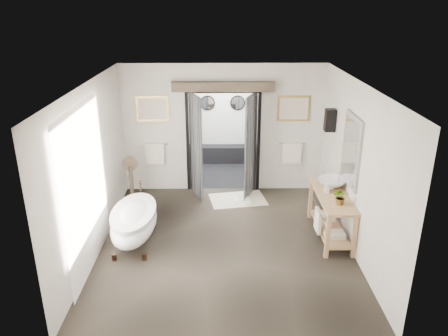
% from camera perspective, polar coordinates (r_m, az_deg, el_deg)
% --- Properties ---
extents(ground_plane, '(5.00, 5.00, 0.00)m').
position_cam_1_polar(ground_plane, '(8.06, 0.04, -9.88)').
color(ground_plane, '#453C31').
extents(room_shell, '(4.52, 5.02, 2.91)m').
position_cam_1_polar(room_shell, '(7.16, -0.23, 2.46)').
color(room_shell, silver).
rests_on(room_shell, ground_plane).
extents(shower_room, '(2.22, 2.01, 2.51)m').
position_cam_1_polar(shower_room, '(11.37, -0.16, 4.55)').
color(shower_room, black).
rests_on(shower_room, ground_plane).
extents(back_wall_dressing, '(3.82, 0.78, 2.52)m').
position_cam_1_polar(back_wall_dressing, '(9.58, -0.10, 5.46)').
color(back_wall_dressing, black).
rests_on(back_wall_dressing, ground_plane).
extents(clawfoot_tub, '(0.78, 1.75, 0.86)m').
position_cam_1_polar(clawfoot_tub, '(8.09, -11.64, -6.81)').
color(clawfoot_tub, '#341F13').
rests_on(clawfoot_tub, ground_plane).
extents(vanity, '(0.57, 1.60, 0.85)m').
position_cam_1_polar(vanity, '(8.30, 13.69, -5.59)').
color(vanity, tan).
rests_on(vanity, ground_plane).
extents(pedestal_mirror, '(0.32, 0.21, 1.10)m').
position_cam_1_polar(pedestal_mirror, '(9.54, -11.98, -2.05)').
color(pedestal_mirror, brown).
rests_on(pedestal_mirror, ground_plane).
extents(rug, '(1.32, 1.00, 0.01)m').
position_cam_1_polar(rug, '(9.72, 1.81, -4.13)').
color(rug, beige).
rests_on(rug, ground_plane).
extents(slippers, '(0.39, 0.28, 0.05)m').
position_cam_1_polar(slippers, '(9.62, 2.27, -4.19)').
color(slippers, white).
rests_on(slippers, rug).
extents(basin, '(0.69, 0.69, 0.18)m').
position_cam_1_polar(basin, '(8.41, 13.88, -1.97)').
color(basin, white).
rests_on(basin, vanity).
extents(plant, '(0.29, 0.27, 0.29)m').
position_cam_1_polar(plant, '(7.76, 15.03, -3.66)').
color(plant, gray).
rests_on(plant, vanity).
extents(soap_bottle_a, '(0.08, 0.09, 0.18)m').
position_cam_1_polar(soap_bottle_a, '(8.18, 13.26, -2.60)').
color(soap_bottle_a, gray).
rests_on(soap_bottle_a, vanity).
extents(soap_bottle_b, '(0.18, 0.18, 0.17)m').
position_cam_1_polar(soap_bottle_b, '(8.78, 12.94, -0.93)').
color(soap_bottle_b, gray).
rests_on(soap_bottle_b, vanity).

